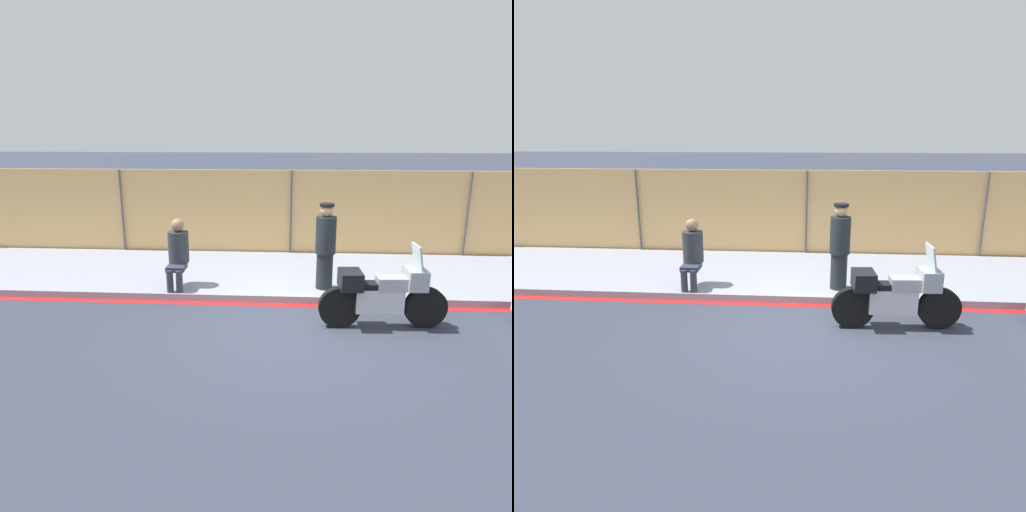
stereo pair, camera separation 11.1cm
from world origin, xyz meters
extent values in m
plane|color=#333847|center=(0.00, 0.00, 0.00)|extent=(120.00, 120.00, 0.00)
cube|color=#8E93A3|center=(0.00, 2.80, 0.07)|extent=(32.98, 3.31, 0.14)
cube|color=red|center=(0.00, 1.05, 0.00)|extent=(32.98, 0.18, 0.01)
cube|color=#E5B26B|center=(0.00, 4.54, 1.14)|extent=(31.33, 0.08, 2.28)
cylinder|color=#4C4C51|center=(-4.44, 4.44, 1.14)|extent=(0.05, 0.05, 2.28)
cylinder|color=#4C4C51|center=(0.00, 4.44, 1.14)|extent=(0.05, 0.05, 2.28)
cylinder|color=#4C4C51|center=(4.44, 4.44, 1.14)|extent=(0.05, 0.05, 2.28)
cylinder|color=black|center=(2.27, 0.21, 0.36)|extent=(0.72, 0.18, 0.72)
cylinder|color=black|center=(0.80, 0.12, 0.36)|extent=(0.72, 0.18, 0.72)
cube|color=silver|center=(1.46, 0.16, 0.50)|extent=(0.82, 0.33, 0.42)
cube|color=#999EA3|center=(1.67, 0.17, 0.80)|extent=(0.54, 0.34, 0.22)
cube|color=black|center=(1.37, 0.15, 0.76)|extent=(0.61, 0.31, 0.10)
cube|color=#999EA3|center=(2.05, 0.19, 0.88)|extent=(0.35, 0.49, 0.34)
cube|color=silver|center=(2.05, 0.19, 1.26)|extent=(0.13, 0.43, 0.42)
cube|color=black|center=(0.96, 0.13, 0.86)|extent=(0.39, 0.52, 0.30)
cylinder|color=#1E2328|center=(0.67, 1.70, 0.52)|extent=(0.33, 0.33, 0.74)
cylinder|color=#1E2328|center=(0.67, 1.70, 1.26)|extent=(0.41, 0.41, 0.74)
sphere|color=tan|center=(0.67, 1.70, 1.75)|extent=(0.25, 0.25, 0.25)
cylinder|color=black|center=(0.67, 1.70, 1.86)|extent=(0.29, 0.29, 0.06)
cylinder|color=#2D3342|center=(-2.41, 1.26, 0.37)|extent=(0.13, 0.13, 0.45)
cylinder|color=#2D3342|center=(-2.22, 1.26, 0.37)|extent=(0.13, 0.13, 0.45)
cube|color=#2D3342|center=(-2.32, 1.48, 0.60)|extent=(0.36, 0.45, 0.10)
cylinder|color=#2D3338|center=(-2.32, 1.71, 0.96)|extent=(0.42, 0.42, 0.64)
sphere|color=#A37556|center=(-2.32, 1.71, 1.41)|extent=(0.26, 0.26, 0.26)
camera|label=1|loc=(-0.15, -7.20, 3.29)|focal=32.00mm
camera|label=2|loc=(-0.04, -7.19, 3.29)|focal=32.00mm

